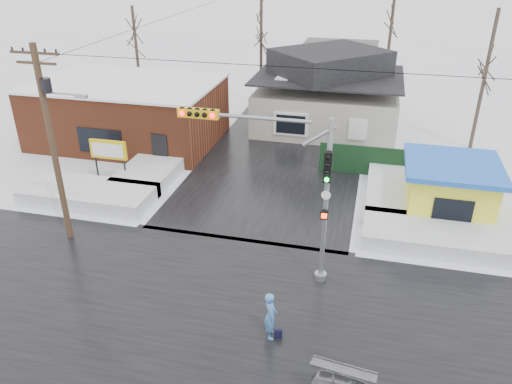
% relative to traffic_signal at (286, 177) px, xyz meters
% --- Properties ---
extents(ground, '(120.00, 120.00, 0.00)m').
position_rel_traffic_signal_xyz_m(ground, '(-2.43, -2.97, -4.54)').
color(ground, white).
rests_on(ground, ground).
extents(road_ns, '(10.00, 120.00, 0.02)m').
position_rel_traffic_signal_xyz_m(road_ns, '(-2.43, -2.97, -4.53)').
color(road_ns, black).
rests_on(road_ns, ground).
extents(road_ew, '(120.00, 10.00, 0.02)m').
position_rel_traffic_signal_xyz_m(road_ew, '(-2.43, -2.97, -4.53)').
color(road_ew, black).
rests_on(road_ew, ground).
extents(snowbank_nw, '(7.00, 3.00, 0.80)m').
position_rel_traffic_signal_xyz_m(snowbank_nw, '(-11.43, 4.03, -4.14)').
color(snowbank_nw, white).
rests_on(snowbank_nw, ground).
extents(snowbank_ne, '(7.00, 3.00, 0.80)m').
position_rel_traffic_signal_xyz_m(snowbank_ne, '(6.57, 4.03, -4.14)').
color(snowbank_ne, white).
rests_on(snowbank_ne, ground).
extents(snowbank_nside_w, '(3.00, 8.00, 0.80)m').
position_rel_traffic_signal_xyz_m(snowbank_nside_w, '(-9.43, 9.03, -4.14)').
color(snowbank_nside_w, white).
rests_on(snowbank_nside_w, ground).
extents(snowbank_nside_e, '(3.00, 8.00, 0.80)m').
position_rel_traffic_signal_xyz_m(snowbank_nside_e, '(4.57, 9.03, -4.14)').
color(snowbank_nside_e, white).
rests_on(snowbank_nside_e, ground).
extents(traffic_signal, '(6.05, 0.68, 7.00)m').
position_rel_traffic_signal_xyz_m(traffic_signal, '(0.00, 0.00, 0.00)').
color(traffic_signal, gray).
rests_on(traffic_signal, ground).
extents(utility_pole, '(3.15, 0.44, 9.00)m').
position_rel_traffic_signal_xyz_m(utility_pole, '(-10.36, 0.53, 0.57)').
color(utility_pole, '#382619').
rests_on(utility_pole, ground).
extents(brick_building, '(12.20, 8.20, 4.12)m').
position_rel_traffic_signal_xyz_m(brick_building, '(-13.43, 13.03, -2.46)').
color(brick_building, brown).
rests_on(brick_building, ground).
extents(marquee_sign, '(2.20, 0.21, 2.55)m').
position_rel_traffic_signal_xyz_m(marquee_sign, '(-11.43, 6.53, -2.62)').
color(marquee_sign, black).
rests_on(marquee_sign, ground).
extents(house, '(10.40, 8.40, 5.76)m').
position_rel_traffic_signal_xyz_m(house, '(-0.43, 19.03, -1.92)').
color(house, '#AEA99D').
rests_on(house, ground).
extents(kiosk, '(4.60, 4.60, 2.88)m').
position_rel_traffic_signal_xyz_m(kiosk, '(7.07, 7.03, -3.08)').
color(kiosk, '#F4F236').
rests_on(kiosk, ground).
extents(fence, '(8.00, 0.12, 1.80)m').
position_rel_traffic_signal_xyz_m(fence, '(4.07, 11.03, -3.64)').
color(fence, black).
rests_on(fence, ground).
extents(tree_far_left, '(3.00, 3.00, 10.00)m').
position_rel_traffic_signal_xyz_m(tree_far_left, '(-6.43, 23.03, 3.41)').
color(tree_far_left, '#332821').
rests_on(tree_far_left, ground).
extents(tree_far_right, '(3.00, 3.00, 9.00)m').
position_rel_traffic_signal_xyz_m(tree_far_right, '(9.57, 17.03, 2.62)').
color(tree_far_right, '#332821').
rests_on(tree_far_right, ground).
extents(tree_far_west, '(3.00, 3.00, 8.00)m').
position_rel_traffic_signal_xyz_m(tree_far_west, '(-16.43, 21.03, 1.82)').
color(tree_far_west, '#332821').
rests_on(tree_far_west, ground).
extents(pedestrian, '(0.63, 0.78, 1.86)m').
position_rel_traffic_signal_xyz_m(pedestrian, '(0.26, -3.73, -3.61)').
color(pedestrian, '#467CC5').
rests_on(pedestrian, ground).
extents(shopping_bag, '(0.30, 0.20, 0.35)m').
position_rel_traffic_signal_xyz_m(shopping_bag, '(0.55, -3.77, -4.36)').
color(shopping_bag, black).
rests_on(shopping_bag, ground).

